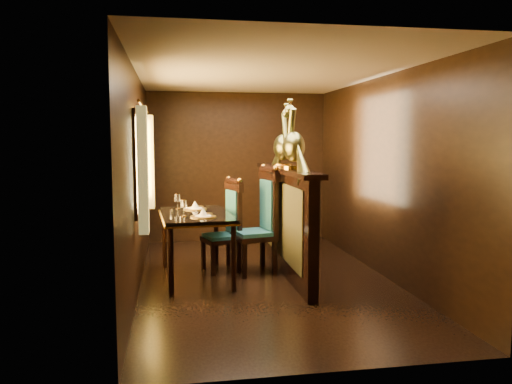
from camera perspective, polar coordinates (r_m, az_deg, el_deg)
The scene contains 8 objects.
ground at distance 6.23m, azimuth 1.02°, elevation -9.95°, with size 5.00×5.00×0.00m, color black.
room_shell at distance 5.99m, azimuth 0.21°, elevation 4.76°, with size 3.04×5.04×2.52m.
partition at distance 6.43m, azimuth 3.35°, elevation -2.95°, with size 0.26×2.70×1.36m.
dining_table at distance 6.15m, azimuth -6.95°, elevation -3.08°, with size 0.93×1.44×1.02m.
chair_left at distance 6.43m, azimuth 0.82°, elevation -2.83°, with size 0.59×0.61×1.39m.
chair_right at distance 6.54m, azimuth -3.12°, elevation -3.45°, with size 0.55×0.56×1.23m.
peacock_left at distance 5.95m, azimuth 4.35°, elevation 6.69°, with size 0.27×0.71×0.85m, color #1B5133, non-canonical shape.
peacock_right at distance 6.51m, azimuth 3.11°, elevation 6.45°, with size 0.25×0.68×0.81m, color #1B5133, non-canonical shape.
Camera 1 is at (-1.12, -5.88, 1.71)m, focal length 35.00 mm.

